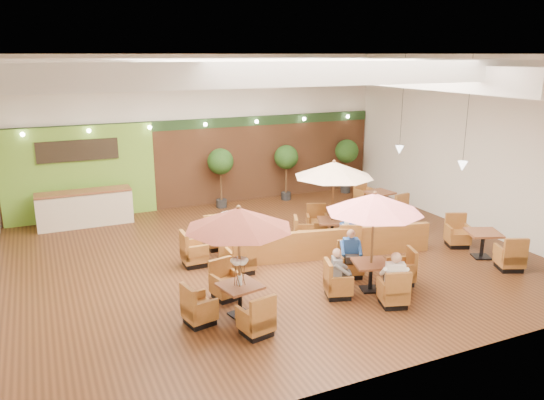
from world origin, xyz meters
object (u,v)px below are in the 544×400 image
table_2 (332,184)px  topiary_1 (286,159)px  diner_3 (349,228)px  table_5 (379,202)px  table_0 (236,238)px  table_1 (373,223)px  booth_divider (327,244)px  topiary_0 (221,164)px  diner_1 (351,249)px  diner_0 (395,274)px  diner_2 (339,268)px  table_3 (220,246)px  diner_4 (349,229)px  table_4 (482,245)px  service_counter (85,208)px  topiary_2 (347,153)px

table_2 → topiary_1: 5.12m
diner_3 → table_5: bearing=73.9°
table_5 → table_2: bearing=-156.4°
table_0 → table_1: bearing=-13.1°
booth_divider → diner_3: size_ratio=7.47×
topiary_0 → diner_1: size_ratio=2.83×
diner_0 → diner_2: (-0.90, 0.90, -0.04)m
table_3 → diner_2: (1.81, -3.22, 0.28)m
diner_1 → topiary_1: bearing=-80.8°
table_0 → diner_0: (3.37, -0.99, -1.01)m
table_2 → diner_4: bearing=-63.4°
table_1 → diner_2: (-0.90, 0.00, -0.96)m
diner_0 → table_4: bearing=45.1°
table_2 → topiary_1: table_2 is taller
table_1 → table_3: 4.39m
booth_divider → table_2: size_ratio=2.27×
diner_0 → table_0: bearing=-170.4°
service_counter → topiary_0: topiary_0 is taller
table_4 → topiary_2: 7.86m
booth_divider → table_1: bearing=-80.9°
table_2 → topiary_2: bearing=76.9°
service_counter → diner_1: 9.18m
table_1 → table_4: bearing=24.1°
booth_divider → table_4: bearing=-11.8°
table_5 → table_4: bearing=-99.6°
diner_0 → diner_2: 1.27m
booth_divider → table_1: (-0.09, -2.21, 1.28)m
table_4 → table_2: bearing=163.0°
topiary_1 → table_3: bearing=-131.3°
topiary_0 → table_5: bearing=-29.9°
table_0 → diner_2: (2.47, -0.08, -1.05)m
table_0 → diner_3: bearing=16.2°
table_2 → booth_divider: bearing=-100.7°
topiary_2 → diner_4: bearing=-121.1°
table_1 → topiary_2: size_ratio=1.16×
diner_2 → table_0: bearing=-69.3°
table_2 → diner_3: (0.06, -0.93, -1.08)m
table_1 → diner_0: (0.00, -0.90, -0.92)m
booth_divider → diner_3: (0.74, 0.09, 0.34)m
table_0 → topiary_2: bearing=34.7°
diner_0 → table_1: bearing=115.9°
table_4 → diner_3: diner_3 is taller
booth_divider → table_4: size_ratio=2.21×
table_2 → diner_1: 2.69m
diner_3 → table_1: bearing=-79.5°
table_4 → topiary_0: size_ratio=1.24×
topiary_1 → diner_2: size_ratio=2.90×
booth_divider → diner_0: bearing=-80.2°
booth_divider → diner_1: 1.35m
diner_0 → table_2: bearing=105.4°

